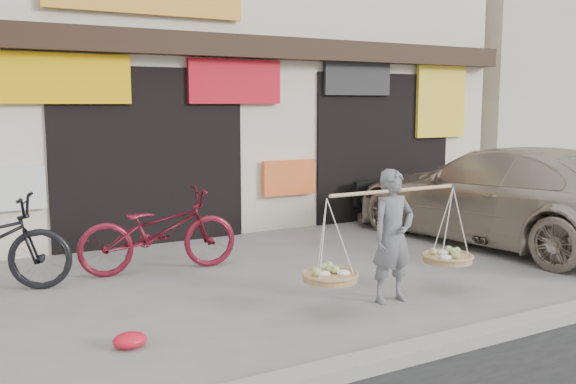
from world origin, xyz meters
TOP-DOWN VIEW (x-y plane):
  - ground at (0.00, 0.00)m, footprint 70.00×70.00m
  - kerb at (0.00, -2.00)m, footprint 70.00×0.25m
  - shophouse_block at (-0.00, 6.42)m, footprint 14.00×6.32m
  - neighbor_east at (13.50, 7.00)m, footprint 12.00×7.00m
  - street_vendor at (1.35, -0.65)m, footprint 2.18×0.56m
  - bike_2 at (-0.45, 1.85)m, footprint 2.10×0.93m
  - suv at (4.72, 0.84)m, footprint 2.63×5.38m
  - red_bag at (-1.54, -0.55)m, footprint 0.31×0.25m

SIDE VIEW (x-z plane):
  - ground at x=0.00m, z-range 0.00..0.00m
  - kerb at x=0.00m, z-range 0.00..0.12m
  - red_bag at x=-1.54m, z-range 0.00..0.14m
  - bike_2 at x=-0.45m, z-range 0.00..1.07m
  - street_vendor at x=1.35m, z-range -0.07..1.39m
  - suv at x=4.72m, z-range 0.00..1.51m
  - neighbor_east at x=13.50m, z-range 0.00..6.40m
  - shophouse_block at x=0.00m, z-range -0.05..6.95m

